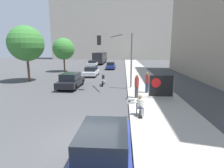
# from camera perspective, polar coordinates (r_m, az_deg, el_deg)

# --- Properties ---
(ground_plane) EXTENTS (160.00, 160.00, 0.00)m
(ground_plane) POSITION_cam_1_polar(r_m,az_deg,el_deg) (7.73, -7.93, -19.04)
(ground_plane) COLOR #444447
(sidewalk_curb) EXTENTS (4.15, 90.00, 0.15)m
(sidewalk_curb) POSITION_cam_1_polar(r_m,az_deg,el_deg) (22.00, 10.23, 1.01)
(sidewalk_curb) COLOR #A8A399
(sidewalk_curb) RESTS_ON ground_plane
(building_backdrop_far) EXTENTS (52.00, 12.00, 38.29)m
(building_backdrop_far) POSITION_cam_1_polar(r_m,az_deg,el_deg) (78.15, 1.39, 22.39)
(building_backdrop_far) COLOR #BCB2A3
(building_backdrop_far) RESTS_ON ground_plane
(seated_protester) EXTENTS (0.94, 0.77, 1.19)m
(seated_protester) POSITION_cam_1_polar(r_m,az_deg,el_deg) (10.16, 9.04, -6.73)
(seated_protester) COLOR #474C56
(seated_protester) RESTS_ON sidewalk_curb
(jogger_on_sidewalk) EXTENTS (0.34, 0.34, 1.84)m
(jogger_on_sidewalk) POSITION_cam_1_polar(r_m,az_deg,el_deg) (13.77, 8.07, -0.62)
(jogger_on_sidewalk) COLOR #424247
(jogger_on_sidewalk) RESTS_ON sidewalk_curb
(pedestrian_behind) EXTENTS (0.34, 0.34, 1.77)m
(pedestrian_behind) POSITION_cam_1_polar(r_m,az_deg,el_deg) (15.59, 11.37, 0.50)
(pedestrian_behind) COLOR #334775
(pedestrian_behind) RESTS_ON sidewalk_curb
(protest_banner) EXTENTS (1.94, 0.06, 1.77)m
(protest_banner) POSITION_cam_1_polar(r_m,az_deg,el_deg) (14.16, 15.73, -0.63)
(protest_banner) COLOR slate
(protest_banner) RESTS_ON sidewalk_curb
(traffic_light_pole) EXTENTS (3.28, 3.05, 5.28)m
(traffic_light_pole) POSITION_cam_1_polar(r_m,az_deg,el_deg) (16.82, 2.37, 10.74)
(traffic_light_pole) COLOR slate
(traffic_light_pole) RESTS_ON sidewalk_curb
(parked_car_curbside) EXTENTS (1.78, 4.15, 1.44)m
(parked_car_curbside) POSITION_cam_1_polar(r_m,az_deg,el_deg) (6.08, -2.74, -20.15)
(parked_car_curbside) COLOR navy
(parked_car_curbside) RESTS_ON ground_plane
(car_on_road_nearest) EXTENTS (1.85, 4.60, 1.53)m
(car_on_road_nearest) POSITION_cam_1_polar(r_m,az_deg,el_deg) (18.48, -13.27, 1.13)
(car_on_road_nearest) COLOR black
(car_on_road_nearest) RESTS_ON ground_plane
(car_on_road_midblock) EXTENTS (1.80, 4.60, 1.42)m
(car_on_road_midblock) POSITION_cam_1_polar(r_m,az_deg,el_deg) (26.34, -6.73, 4.16)
(car_on_road_midblock) COLOR silver
(car_on_road_midblock) RESTS_ON ground_plane
(car_on_road_distant) EXTENTS (1.73, 4.62, 1.43)m
(car_on_road_distant) POSITION_cam_1_polar(r_m,az_deg,el_deg) (35.67, -0.36, 6.05)
(car_on_road_distant) COLOR navy
(car_on_road_distant) RESTS_ON ground_plane
(car_on_road_far_lane) EXTENTS (1.86, 4.37, 1.44)m
(car_on_road_far_lane) POSITION_cam_1_polar(r_m,az_deg,el_deg) (41.67, -6.33, 6.72)
(car_on_road_far_lane) COLOR silver
(car_on_road_far_lane) RESTS_ON ground_plane
(city_bus_on_road) EXTENTS (2.54, 12.08, 3.13)m
(city_bus_on_road) POSITION_cam_1_polar(r_m,az_deg,el_deg) (49.65, -3.84, 8.72)
(city_bus_on_road) COLOR #232328
(city_bus_on_road) RESTS_ON ground_plane
(motorcycle_on_road) EXTENTS (0.28, 2.12, 1.20)m
(motorcycle_on_road) POSITION_cam_1_polar(r_m,az_deg,el_deg) (19.40, -2.85, 1.17)
(motorcycle_on_road) COLOR white
(motorcycle_on_road) RESTS_ON ground_plane
(street_tree_near_curb) EXTENTS (4.21, 4.21, 6.70)m
(street_tree_near_curb) POSITION_cam_1_polar(r_m,az_deg,el_deg) (23.83, -26.25, 11.74)
(street_tree_near_curb) COLOR brown
(street_tree_near_curb) RESTS_ON ground_plane
(street_tree_midblock) EXTENTS (3.79, 3.79, 5.92)m
(street_tree_midblock) POSITION_cam_1_polar(r_m,az_deg,el_deg) (32.44, -15.54, 10.99)
(street_tree_midblock) COLOR brown
(street_tree_midblock) RESTS_ON ground_plane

